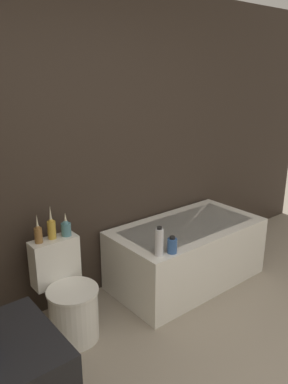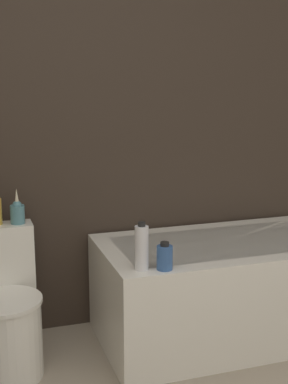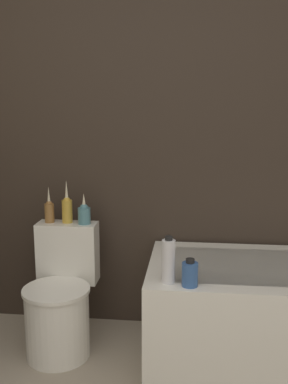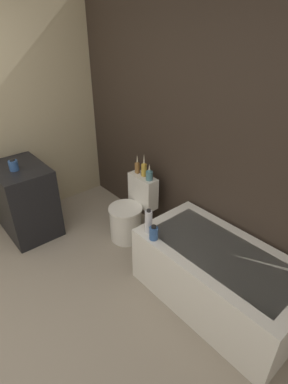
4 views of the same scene
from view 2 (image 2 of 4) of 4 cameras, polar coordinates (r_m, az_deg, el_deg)
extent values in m
cube|color=#332821|center=(3.07, -8.94, 8.70)|extent=(6.40, 0.06, 2.60)
cube|color=white|center=(3.16, 8.62, -10.16)|extent=(1.43, 0.76, 0.57)
cube|color=#B7BCC6|center=(3.07, 8.79, -5.32)|extent=(1.23, 0.56, 0.01)
cylinder|color=white|center=(2.85, -14.55, -15.02)|extent=(0.36, 0.36, 0.39)
cylinder|color=white|center=(2.76, -14.78, -11.21)|extent=(0.38, 0.38, 0.02)
cylinder|color=teal|center=(2.89, -13.34, -2.34)|extent=(0.08, 0.08, 0.10)
sphere|color=teal|center=(2.88, -13.39, -1.39)|extent=(0.05, 0.05, 0.05)
cone|color=beige|center=(2.87, -13.43, -0.53)|extent=(0.03, 0.03, 0.09)
cylinder|color=silver|center=(2.57, -0.26, -5.99)|extent=(0.07, 0.07, 0.22)
cylinder|color=black|center=(2.53, -0.26, -3.45)|extent=(0.04, 0.04, 0.02)
cylinder|color=#335999|center=(2.58, 2.21, -7.02)|extent=(0.08, 0.08, 0.12)
cylinder|color=black|center=(2.56, 2.22, -5.57)|extent=(0.04, 0.04, 0.02)
camera|label=1|loc=(1.14, -92.50, 22.79)|focal=35.00mm
camera|label=3|loc=(0.90, 56.19, 4.63)|focal=42.00mm
camera|label=4|loc=(2.64, 54.66, 23.91)|focal=28.00mm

